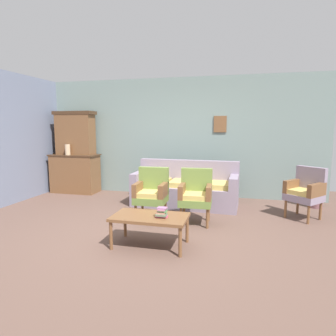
% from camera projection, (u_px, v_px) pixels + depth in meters
% --- Properties ---
extents(ground_plane, '(7.68, 7.68, 0.00)m').
position_uv_depth(ground_plane, '(145.00, 233.00, 4.42)').
color(ground_plane, brown).
extents(wall_back_with_decor, '(6.40, 0.09, 2.70)m').
position_uv_depth(wall_back_with_decor, '(181.00, 137.00, 6.75)').
color(wall_back_with_decor, gray).
rests_on(wall_back_with_decor, ground).
extents(side_cabinet, '(1.16, 0.55, 0.93)m').
position_uv_depth(side_cabinet, '(75.00, 173.00, 7.12)').
color(side_cabinet, brown).
rests_on(side_cabinet, ground).
extents(cabinet_upper_hutch, '(0.99, 0.38, 1.03)m').
position_uv_depth(cabinet_upper_hutch, '(75.00, 133.00, 7.06)').
color(cabinet_upper_hutch, brown).
rests_on(cabinet_upper_hutch, side_cabinet).
extents(vase_on_cabinet, '(0.12, 0.12, 0.25)m').
position_uv_depth(vase_on_cabinet, '(68.00, 150.00, 6.88)').
color(vase_on_cabinet, '#D4B389').
rests_on(vase_on_cabinet, side_cabinet).
extents(floral_couch, '(2.12, 0.87, 0.90)m').
position_uv_depth(floral_couch, '(185.00, 189.00, 5.94)').
color(floral_couch, gray).
rests_on(floral_couch, ground).
extents(armchair_by_doorway, '(0.53, 0.50, 0.90)m').
position_uv_depth(armchair_by_doorway, '(152.00, 192.00, 4.96)').
color(armchair_by_doorway, olive).
rests_on(armchair_by_doorway, ground).
extents(armchair_near_cabinet, '(0.55, 0.52, 0.90)m').
position_uv_depth(armchair_near_cabinet, '(196.00, 194.00, 4.82)').
color(armchair_near_cabinet, olive).
rests_on(armchair_near_cabinet, ground).
extents(wingback_chair_by_fireplace, '(0.71, 0.71, 0.90)m').
position_uv_depth(wingback_chair_by_fireplace, '(306.00, 190.00, 5.06)').
color(wingback_chair_by_fireplace, gray).
rests_on(wingback_chair_by_fireplace, ground).
extents(coffee_table, '(1.00, 0.56, 0.42)m').
position_uv_depth(coffee_table, '(150.00, 219.00, 3.89)').
color(coffee_table, brown).
rests_on(coffee_table, ground).
extents(book_stack_on_table, '(0.16, 0.13, 0.13)m').
position_uv_depth(book_stack_on_table, '(162.00, 213.00, 3.80)').
color(book_stack_on_table, '#F2467C').
rests_on(book_stack_on_table, coffee_table).
extents(floor_vase_by_wall, '(0.24, 0.24, 0.71)m').
position_uv_depth(floor_vase_by_wall, '(317.00, 190.00, 5.75)').
color(floor_vase_by_wall, '#7E5258').
rests_on(floor_vase_by_wall, ground).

